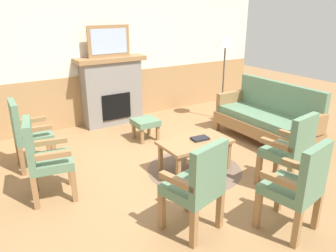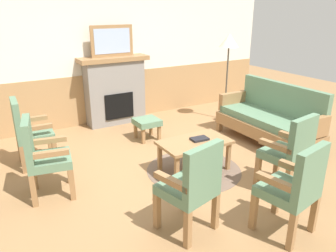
{
  "view_description": "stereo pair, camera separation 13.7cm",
  "coord_description": "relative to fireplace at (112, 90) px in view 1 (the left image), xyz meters",
  "views": [
    {
      "loc": [
        -2.34,
        -3.36,
        2.16
      ],
      "look_at": [
        0.0,
        0.35,
        0.55
      ],
      "focal_mm": 35.13,
      "sensor_mm": 36.0,
      "label": 1
    },
    {
      "loc": [
        -2.22,
        -3.43,
        2.16
      ],
      "look_at": [
        0.0,
        0.35,
        0.55
      ],
      "focal_mm": 35.13,
      "sensor_mm": 36.0,
      "label": 2
    }
  ],
  "objects": [
    {
      "name": "couch",
      "position": [
        1.8,
        -2.23,
        -0.26
      ],
      "size": [
        0.7,
        1.8,
        0.98
      ],
      "color": "olive",
      "rests_on": "ground_plane"
    },
    {
      "name": "wall_back",
      "position": [
        0.0,
        0.25,
        0.66
      ],
      "size": [
        7.2,
        0.14,
        2.7
      ],
      "color": "silver",
      "rests_on": "ground_plane"
    },
    {
      "name": "armchair_corner_left",
      "position": [
        0.86,
        -3.43,
        -0.11
      ],
      "size": [
        0.55,
        0.55,
        0.98
      ],
      "color": "olive",
      "rests_on": "ground_plane"
    },
    {
      "name": "floor_lamp_by_couch",
      "position": [
        1.96,
        -0.92,
        0.8
      ],
      "size": [
        0.36,
        0.36,
        1.68
      ],
      "color": "#332D28",
      "rests_on": "ground_plane"
    },
    {
      "name": "armchair_by_window_left",
      "position": [
        -1.73,
        -1.11,
        -0.11
      ],
      "size": [
        0.5,
        0.5,
        0.98
      ],
      "color": "olive",
      "rests_on": "ground_plane"
    },
    {
      "name": "coffee_table",
      "position": [
        0.17,
        -2.43,
        -0.27
      ],
      "size": [
        0.96,
        0.56,
        0.44
      ],
      "color": "olive",
      "rests_on": "ground_plane"
    },
    {
      "name": "ground_plane",
      "position": [
        0.0,
        -2.35,
        -0.65
      ],
      "size": [
        14.0,
        14.0,
        0.0
      ],
      "primitive_type": "plane",
      "color": "#997047"
    },
    {
      "name": "framed_picture",
      "position": [
        0.0,
        0.0,
        0.91
      ],
      "size": [
        0.8,
        0.04,
        0.56
      ],
      "color": "olive",
      "rests_on": "fireplace"
    },
    {
      "name": "fireplace",
      "position": [
        0.0,
        0.0,
        0.0
      ],
      "size": [
        1.3,
        0.44,
        1.28
      ],
      "color": "gray",
      "rests_on": "ground_plane"
    },
    {
      "name": "round_rug",
      "position": [
        0.17,
        -2.43,
        -0.65
      ],
      "size": [
        1.32,
        1.32,
        0.01
      ],
      "primitive_type": "cylinder",
      "color": "brown",
      "rests_on": "ground_plane"
    },
    {
      "name": "armchair_front_center",
      "position": [
        -0.61,
        -3.5,
        -0.11
      ],
      "size": [
        0.58,
        0.58,
        0.98
      ],
      "color": "olive",
      "rests_on": "ground_plane"
    },
    {
      "name": "armchair_near_fireplace",
      "position": [
        -1.73,
        -2.05,
        -0.11
      ],
      "size": [
        0.56,
        0.56,
        0.98
      ],
      "color": "olive",
      "rests_on": "ground_plane"
    },
    {
      "name": "book_on_table",
      "position": [
        0.24,
        -2.43,
        -0.2
      ],
      "size": [
        0.25,
        0.17,
        0.03
      ],
      "primitive_type": "cube",
      "rotation": [
        0.0,
        0.0,
        -0.08
      ],
      "color": "black",
      "rests_on": "coffee_table"
    },
    {
      "name": "footstool",
      "position": [
        0.13,
        -1.08,
        -0.37
      ],
      "size": [
        0.4,
        0.4,
        0.36
      ],
      "color": "olive",
      "rests_on": "ground_plane"
    },
    {
      "name": "armchair_front_left",
      "position": [
        0.21,
        -4.03,
        -0.11
      ],
      "size": [
        0.56,
        0.56,
        0.98
      ],
      "color": "olive",
      "rests_on": "ground_plane"
    }
  ]
}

